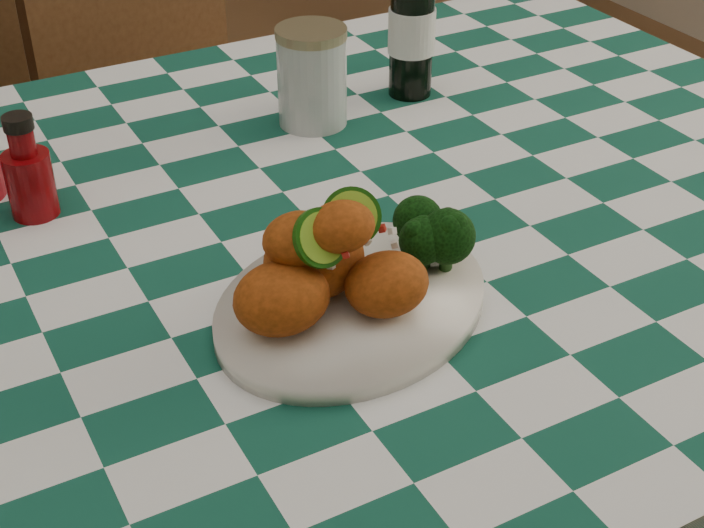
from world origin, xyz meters
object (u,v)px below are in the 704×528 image
plate (352,304)px  wooden_chair_right (210,161)px  mason_jar (312,77)px  beer_bottle (412,16)px  dining_table (244,499)px  ketchup_bottle (27,166)px  fried_chicken_pile (337,254)px

plate → wooden_chair_right: bearing=78.3°
plate → mason_jar: mason_jar is taller
wooden_chair_right → beer_bottle: bearing=-96.2°
beer_bottle → dining_table: bearing=-148.4°
ketchup_bottle → mason_jar: (0.37, 0.06, 0.00)m
wooden_chair_right → fried_chicken_pile: bearing=-122.5°
ketchup_bottle → mason_jar: bearing=8.9°
mason_jar → wooden_chair_right: size_ratio=0.13×
mason_jar → fried_chicken_pile: bearing=-113.5°
ketchup_bottle → fried_chicken_pile: bearing=-57.9°
dining_table → plate: 0.44m
fried_chicken_pile → beer_bottle: beer_bottle is taller
plate → mason_jar: size_ratio=2.29×
dining_table → wooden_chair_right: size_ratio=1.74×
fried_chicken_pile → plate: bearing=0.0°
dining_table → wooden_chair_right: bearing=71.0°
mason_jar → beer_bottle: size_ratio=0.58×
fried_chicken_pile → wooden_chair_right: size_ratio=0.18×
plate → mason_jar: (0.15, 0.38, 0.05)m
fried_chicken_pile → beer_bottle: 0.52m
mason_jar → beer_bottle: (0.16, 0.02, 0.05)m
beer_bottle → wooden_chair_right: beer_bottle is taller
fried_chicken_pile → mason_jar: (0.17, 0.38, -0.01)m
fried_chicken_pile → beer_bottle: bearing=51.1°
dining_table → fried_chicken_pile: (0.05, -0.17, 0.46)m
mason_jar → beer_bottle: 0.17m
plate → fried_chicken_pile: 0.06m
dining_table → fried_chicken_pile: 0.50m
fried_chicken_pile → mason_jar: size_ratio=1.31×
dining_table → plate: size_ratio=5.69×
dining_table → plate: (0.06, -0.17, 0.40)m
ketchup_bottle → wooden_chair_right: 0.80m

